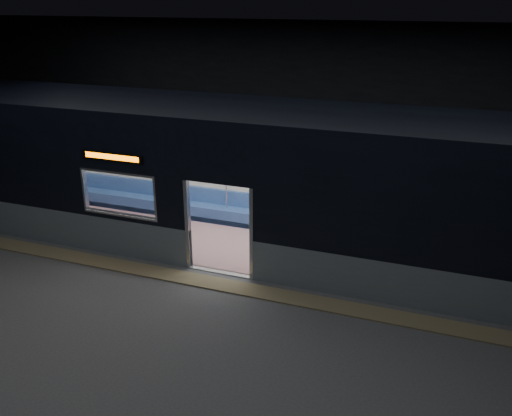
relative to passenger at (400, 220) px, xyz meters
The scene contains 7 objects.
station_floor 5.02m from the passenger, 134.32° to the right, with size 24.00×14.00×0.01m, color #47494C.
station_envelope 5.74m from the passenger, 134.32° to the right, with size 24.00×14.00×5.00m.
tactile_strip 4.64m from the passenger, 139.13° to the right, with size 22.80×0.50×0.03m, color #8C7F59.
metro_car 3.77m from the passenger, 163.84° to the right, with size 18.00×3.04×3.35m.
passenger is the anchor object (origin of this frame).
handbag 0.23m from the passenger, 91.11° to the right, with size 0.28×0.24×0.14m, color black.
transit_map 1.73m from the passenger, 11.32° to the left, with size 1.12×0.03×0.73m, color white.
Camera 1 is at (4.36, -8.48, 5.61)m, focal length 38.00 mm.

